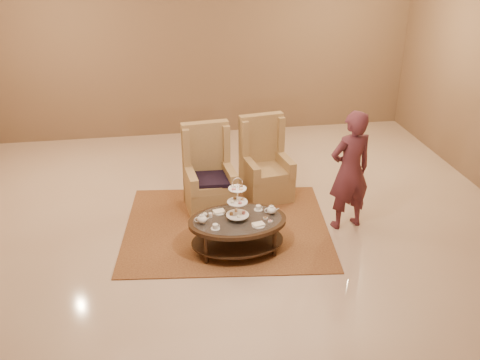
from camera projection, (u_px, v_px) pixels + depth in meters
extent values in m
plane|color=beige|center=(236.00, 238.00, 7.08)|extent=(8.00, 8.00, 0.00)
cube|color=white|center=(236.00, 238.00, 7.08)|extent=(8.00, 8.00, 0.02)
cube|color=#836347|center=(202.00, 43.00, 9.86)|extent=(8.00, 0.04, 3.50)
cube|color=olive|center=(227.00, 227.00, 7.32)|extent=(3.00, 2.60, 0.01)
cylinder|color=black|center=(206.00, 250.00, 6.46)|extent=(0.05, 0.05, 0.40)
cylinder|color=black|center=(274.00, 243.00, 6.59)|extent=(0.05, 0.05, 0.40)
cylinder|color=black|center=(202.00, 231.00, 6.85)|extent=(0.05, 0.05, 0.40)
cylinder|color=black|center=(266.00, 225.00, 6.99)|extent=(0.05, 0.05, 0.40)
cylinder|color=white|center=(237.00, 201.00, 6.50)|extent=(0.01, 0.01, 0.50)
torus|color=white|center=(237.00, 183.00, 6.39)|extent=(0.13, 0.01, 0.13)
cylinder|color=silver|center=(237.00, 215.00, 6.58)|extent=(0.29, 0.29, 0.01)
cylinder|color=silver|center=(237.00, 202.00, 6.50)|extent=(0.26, 0.26, 0.01)
cylinder|color=silver|center=(237.00, 189.00, 6.42)|extent=(0.23, 0.23, 0.01)
cylinder|color=#B05E5A|center=(244.00, 213.00, 6.59)|extent=(0.04, 0.04, 0.03)
cylinder|color=tan|center=(236.00, 210.00, 6.64)|extent=(0.04, 0.04, 0.03)
cylinder|color=brown|center=(231.00, 214.00, 6.56)|extent=(0.04, 0.04, 0.03)
cylinder|color=beige|center=(239.00, 216.00, 6.50)|extent=(0.04, 0.04, 0.03)
ellipsoid|color=tan|center=(242.00, 199.00, 6.52)|extent=(0.05, 0.05, 0.03)
ellipsoid|color=brown|center=(235.00, 198.00, 6.55)|extent=(0.05, 0.05, 0.03)
ellipsoid|color=beige|center=(232.00, 202.00, 6.47)|extent=(0.05, 0.05, 0.03)
ellipsoid|color=#B05E5A|center=(240.00, 203.00, 6.44)|extent=(0.05, 0.05, 0.03)
cube|color=brown|center=(241.00, 186.00, 6.46)|extent=(0.05, 0.03, 0.02)
cube|color=beige|center=(234.00, 186.00, 6.46)|extent=(0.05, 0.03, 0.02)
cube|color=#B05E5A|center=(234.00, 189.00, 6.38)|extent=(0.05, 0.03, 0.02)
cube|color=tan|center=(241.00, 189.00, 6.38)|extent=(0.05, 0.03, 0.02)
ellipsoid|color=silver|center=(202.00, 219.00, 6.49)|extent=(0.12, 0.12, 0.10)
cylinder|color=silver|center=(202.00, 216.00, 6.47)|extent=(0.06, 0.06, 0.01)
sphere|color=silver|center=(202.00, 215.00, 6.47)|extent=(0.02, 0.02, 0.02)
cone|color=silver|center=(208.00, 218.00, 6.50)|extent=(0.07, 0.03, 0.05)
torus|color=silver|center=(197.00, 220.00, 6.48)|extent=(0.07, 0.01, 0.07)
ellipsoid|color=silver|center=(271.00, 210.00, 6.70)|extent=(0.12, 0.12, 0.10)
cylinder|color=silver|center=(272.00, 206.00, 6.68)|extent=(0.06, 0.06, 0.01)
sphere|color=silver|center=(272.00, 206.00, 6.67)|extent=(0.02, 0.02, 0.02)
cone|color=silver|center=(277.00, 209.00, 6.71)|extent=(0.07, 0.03, 0.05)
torus|color=silver|center=(267.00, 210.00, 6.69)|extent=(0.07, 0.01, 0.07)
cylinder|color=silver|center=(215.00, 228.00, 6.40)|extent=(0.11, 0.11, 0.01)
cylinder|color=silver|center=(215.00, 226.00, 6.38)|extent=(0.07, 0.07, 0.06)
torus|color=silver|center=(218.00, 226.00, 6.39)|extent=(0.04, 0.01, 0.04)
cylinder|color=silver|center=(258.00, 210.00, 6.82)|extent=(0.11, 0.11, 0.01)
cylinder|color=silver|center=(258.00, 207.00, 6.80)|extent=(0.07, 0.07, 0.06)
torus|color=silver|center=(261.00, 207.00, 6.81)|extent=(0.04, 0.01, 0.04)
cylinder|color=silver|center=(219.00, 212.00, 6.75)|extent=(0.16, 0.16, 0.01)
cube|color=beige|center=(219.00, 211.00, 6.75)|extent=(0.16, 0.13, 0.02)
cylinder|color=silver|center=(258.00, 225.00, 6.46)|extent=(0.16, 0.16, 0.01)
cube|color=beige|center=(258.00, 224.00, 6.46)|extent=(0.16, 0.13, 0.02)
cylinder|color=silver|center=(211.00, 215.00, 6.63)|extent=(0.05, 0.05, 0.06)
cylinder|color=silver|center=(270.00, 221.00, 6.54)|extent=(0.06, 0.06, 0.01)
cylinder|color=#B05E5A|center=(270.00, 221.00, 6.54)|extent=(0.04, 0.04, 0.01)
cylinder|color=silver|center=(265.00, 218.00, 6.62)|extent=(0.06, 0.06, 0.01)
cylinder|color=brown|center=(265.00, 217.00, 6.61)|extent=(0.04, 0.04, 0.01)
cylinder|color=silver|center=(205.00, 214.00, 6.70)|extent=(0.06, 0.06, 0.01)
cylinder|color=beige|center=(205.00, 213.00, 6.70)|extent=(0.04, 0.04, 0.01)
cube|color=#A7824E|center=(210.00, 197.00, 7.69)|extent=(0.73, 0.73, 0.40)
cube|color=#A7824E|center=(211.00, 183.00, 7.54)|extent=(0.62, 0.62, 0.10)
cube|color=#A7824E|center=(206.00, 163.00, 7.75)|extent=(0.68, 0.19, 1.24)
cube|color=#A7824E|center=(186.00, 147.00, 7.53)|extent=(0.11, 0.22, 0.57)
cube|color=#A7824E|center=(225.00, 143.00, 7.65)|extent=(0.11, 0.22, 0.57)
cube|color=#A7824E|center=(191.00, 180.00, 7.45)|extent=(0.17, 0.61, 0.25)
cube|color=#A7824E|center=(230.00, 176.00, 7.57)|extent=(0.17, 0.61, 0.25)
cube|color=black|center=(211.00, 179.00, 7.49)|extent=(0.55, 0.50, 0.06)
cube|color=#A7824E|center=(266.00, 185.00, 8.04)|extent=(0.76, 0.76, 0.40)
cube|color=#A7824E|center=(268.00, 171.00, 7.90)|extent=(0.64, 0.64, 0.09)
cube|color=#A7824E|center=(261.00, 153.00, 8.10)|extent=(0.67, 0.23, 1.23)
cube|color=#A7824E|center=(244.00, 138.00, 7.86)|extent=(0.13, 0.22, 0.57)
cube|color=#A7824E|center=(280.00, 134.00, 8.02)|extent=(0.13, 0.22, 0.57)
cube|color=#A7824E|center=(250.00, 169.00, 7.79)|extent=(0.20, 0.61, 0.25)
cube|color=#A7824E|center=(285.00, 164.00, 7.94)|extent=(0.20, 0.61, 0.25)
imported|color=#52232C|center=(350.00, 171.00, 7.01)|extent=(0.67, 0.52, 1.66)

